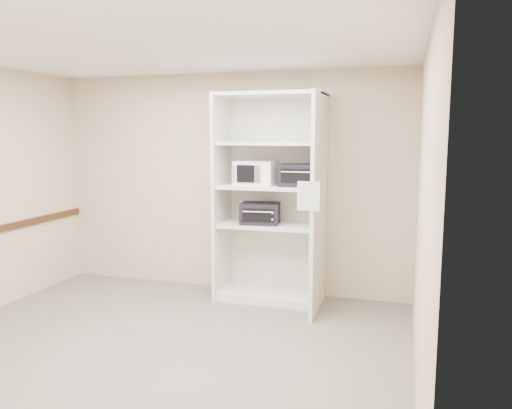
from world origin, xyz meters
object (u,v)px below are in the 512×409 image
(shelving_unit, at_px, (274,206))
(microwave, at_px, (256,173))
(toaster_oven_lower, at_px, (260,213))
(toaster_oven_upper, at_px, (300,175))

(shelving_unit, relative_size, microwave, 5.25)
(microwave, bearing_deg, shelving_unit, 4.94)
(shelving_unit, height_order, toaster_oven_lower, shelving_unit)
(shelving_unit, relative_size, toaster_oven_lower, 5.52)
(shelving_unit, height_order, toaster_oven_upper, shelving_unit)
(shelving_unit, xyz_separation_m, toaster_oven_upper, (0.31, -0.03, 0.36))
(microwave, height_order, toaster_oven_lower, microwave)
(toaster_oven_lower, bearing_deg, shelving_unit, 13.75)
(shelving_unit, height_order, microwave, shelving_unit)
(toaster_oven_lower, bearing_deg, toaster_oven_upper, -3.97)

